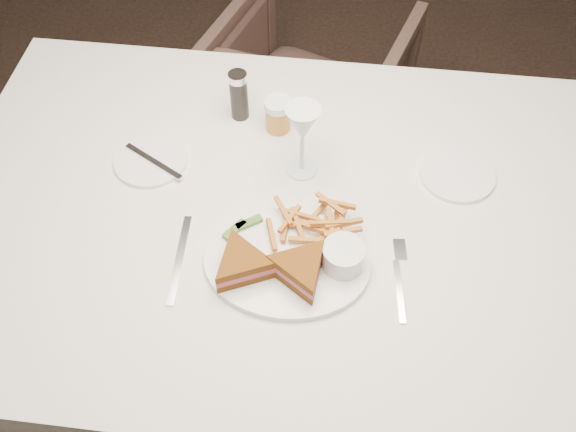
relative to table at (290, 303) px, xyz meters
The scene contains 4 objects.
ground 0.57m from the table, 22.35° to the right, with size 5.00×5.00×0.00m, color black.
table is the anchor object (origin of this frame).
chair_far 0.89m from the table, 90.44° to the left, with size 0.60×0.56×0.62m, color #4C352E.
table_setting 0.41m from the table, 81.10° to the right, with size 0.82×0.62×0.18m.
Camera 1 is at (-0.33, -0.64, 1.78)m, focal length 40.00 mm.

